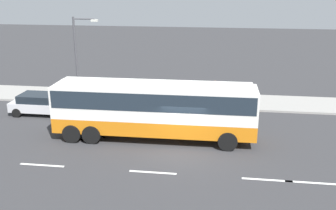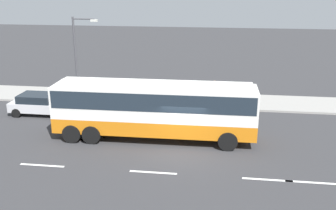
{
  "view_description": "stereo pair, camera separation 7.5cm",
  "coord_description": "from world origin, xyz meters",
  "views": [
    {
      "loc": [
        1.91,
        -20.05,
        9.17
      ],
      "look_at": [
        -1.05,
        1.56,
        2.1
      ],
      "focal_mm": 41.27,
      "sensor_mm": 36.0,
      "label": 1
    },
    {
      "loc": [
        1.83,
        -20.06,
        9.17
      ],
      "look_at": [
        -1.05,
        1.56,
        2.1
      ],
      "focal_mm": 41.27,
      "sensor_mm": 36.0,
      "label": 2
    }
  ],
  "objects": [
    {
      "name": "lane_centreline",
      "position": [
        1.36,
        -2.97,
        0.0
      ],
      "size": [
        42.98,
        0.16,
        0.01
      ],
      "color": "white",
      "rests_on": "ground_plane"
    },
    {
      "name": "coach_bus",
      "position": [
        -1.85,
        1.31,
        2.13
      ],
      "size": [
        11.94,
        2.72,
        3.43
      ],
      "rotation": [
        0.0,
        0.0,
        0.01
      ],
      "color": "orange",
      "rests_on": "ground_plane"
    },
    {
      "name": "pedestrian_at_crossing",
      "position": [
        -5.87,
        8.81,
        1.07
      ],
      "size": [
        0.32,
        0.32,
        1.61
      ],
      "rotation": [
        0.0,
        0.0,
        4.67
      ],
      "color": "black",
      "rests_on": "sidewalk_curb"
    },
    {
      "name": "pedestrian_near_curb",
      "position": [
        1.59,
        8.78,
        1.14
      ],
      "size": [
        0.32,
        0.32,
        1.71
      ],
      "rotation": [
        0.0,
        0.0,
        3.11
      ],
      "color": "brown",
      "rests_on": "sidewalk_curb"
    },
    {
      "name": "ground_plane",
      "position": [
        0.0,
        0.0,
        0.0
      ],
      "size": [
        120.0,
        120.0,
        0.0
      ],
      "primitive_type": "plane",
      "color": "#333335"
    },
    {
      "name": "car_silver_hatch",
      "position": [
        -10.62,
        4.69,
        0.79
      ],
      "size": [
        4.38,
        2.04,
        1.49
      ],
      "rotation": [
        0.0,
        0.0,
        -0.01
      ],
      "color": "silver",
      "rests_on": "ground_plane"
    },
    {
      "name": "sidewalk_curb",
      "position": [
        0.0,
        9.3,
        0.07
      ],
      "size": [
        80.0,
        4.0,
        0.15
      ],
      "primitive_type": "cube",
      "color": "gray",
      "rests_on": "ground_plane"
    },
    {
      "name": "street_lamp",
      "position": [
        -8.76,
        7.8,
        3.91
      ],
      "size": [
        1.95,
        0.24,
        6.46
      ],
      "color": "#47474C",
      "rests_on": "sidewalk_curb"
    }
  ]
}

